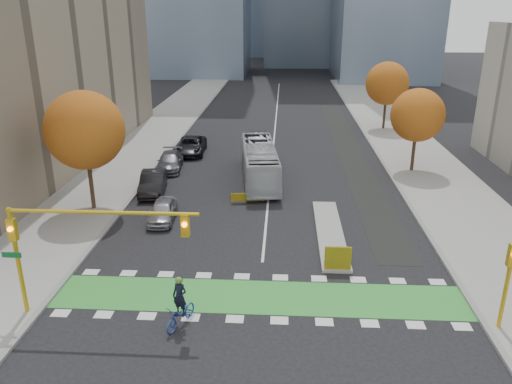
# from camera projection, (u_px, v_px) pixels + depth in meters

# --- Properties ---
(ground) EXTENTS (300.00, 300.00, 0.00)m
(ground) POSITION_uv_depth(u_px,v_px,m) (257.00, 315.00, 22.69)
(ground) COLOR black
(ground) RESTS_ON ground
(sidewalk_west) EXTENTS (7.00, 120.00, 0.15)m
(sidewalk_west) POSITION_uv_depth(u_px,v_px,m) (111.00, 173.00, 42.13)
(sidewalk_west) COLOR gray
(sidewalk_west) RESTS_ON ground
(sidewalk_east) EXTENTS (7.00, 120.00, 0.15)m
(sidewalk_east) POSITION_uv_depth(u_px,v_px,m) (436.00, 179.00, 40.69)
(sidewalk_east) COLOR gray
(sidewalk_east) RESTS_ON ground
(curb_west) EXTENTS (0.30, 120.00, 0.16)m
(curb_west) POSITION_uv_depth(u_px,v_px,m) (152.00, 173.00, 41.94)
(curb_west) COLOR gray
(curb_west) RESTS_ON ground
(curb_east) EXTENTS (0.30, 120.00, 0.16)m
(curb_east) POSITION_uv_depth(u_px,v_px,m) (392.00, 178.00, 40.88)
(curb_east) COLOR gray
(curb_east) RESTS_ON ground
(bike_crossing) EXTENTS (20.00, 3.00, 0.01)m
(bike_crossing) POSITION_uv_depth(u_px,v_px,m) (259.00, 297.00, 24.10)
(bike_crossing) COLOR green
(bike_crossing) RESTS_ON ground
(centre_line) EXTENTS (0.15, 70.00, 0.01)m
(centre_line) POSITION_uv_depth(u_px,v_px,m) (275.00, 124.00, 60.18)
(centre_line) COLOR silver
(centre_line) RESTS_ON ground
(bike_lane_paint) EXTENTS (2.50, 50.00, 0.01)m
(bike_lane_paint) POSITION_uv_depth(u_px,v_px,m) (347.00, 147.00, 50.41)
(bike_lane_paint) COLOR black
(bike_lane_paint) RESTS_ON ground
(median_island) EXTENTS (1.60, 10.00, 0.16)m
(median_island) POSITION_uv_depth(u_px,v_px,m) (330.00, 232.00, 30.89)
(median_island) COLOR gray
(median_island) RESTS_ON ground
(hazard_board) EXTENTS (1.40, 0.12, 1.30)m
(hazard_board) POSITION_uv_depth(u_px,v_px,m) (338.00, 258.00, 26.14)
(hazard_board) COLOR yellow
(hazard_board) RESTS_ON median_island
(tree_west) EXTENTS (5.20, 5.20, 8.22)m
(tree_west) POSITION_uv_depth(u_px,v_px,m) (85.00, 130.00, 32.64)
(tree_west) COLOR #332114
(tree_west) RESTS_ON ground
(tree_east_near) EXTENTS (4.40, 4.40, 7.08)m
(tree_east_near) POSITION_uv_depth(u_px,v_px,m) (418.00, 115.00, 40.99)
(tree_east_near) COLOR #332114
(tree_east_near) RESTS_ON ground
(tree_east_far) EXTENTS (4.80, 4.80, 7.65)m
(tree_east_far) POSITION_uv_depth(u_px,v_px,m) (387.00, 84.00, 55.83)
(tree_east_far) COLOR #332114
(tree_east_far) RESTS_ON ground
(traffic_signal_west) EXTENTS (8.53, 0.56, 5.20)m
(traffic_signal_west) POSITION_uv_depth(u_px,v_px,m) (71.00, 235.00, 21.25)
(traffic_signal_west) COLOR #BF9914
(traffic_signal_west) RESTS_ON ground
(traffic_signal_east) EXTENTS (0.35, 0.43, 4.10)m
(traffic_signal_east) POSITION_uv_depth(u_px,v_px,m) (509.00, 274.00, 20.71)
(traffic_signal_east) COLOR #BF9914
(traffic_signal_east) RESTS_ON ground
(cyclist) EXTENTS (1.47, 2.21, 2.41)m
(cyclist) POSITION_uv_depth(u_px,v_px,m) (181.00, 309.00, 21.67)
(cyclist) COLOR #203994
(cyclist) RESTS_ON ground
(bus) EXTENTS (3.75, 11.07, 3.02)m
(bus) POSITION_uv_depth(u_px,v_px,m) (259.00, 162.00, 40.07)
(bus) COLOR silver
(bus) RESTS_ON ground
(parked_car_a) EXTENTS (1.80, 4.08, 1.37)m
(parked_car_a) POSITION_uv_depth(u_px,v_px,m) (163.00, 211.00, 32.58)
(parked_car_a) COLOR #98979C
(parked_car_a) RESTS_ON ground
(parked_car_b) EXTENTS (2.32, 5.08, 1.62)m
(parked_car_b) POSITION_uv_depth(u_px,v_px,m) (153.00, 182.00, 37.53)
(parked_car_b) COLOR black
(parked_car_b) RESTS_ON ground
(parked_car_c) EXTENTS (2.50, 5.15, 1.44)m
(parked_car_c) POSITION_uv_depth(u_px,v_px,m) (170.00, 161.00, 43.04)
(parked_car_c) COLOR #55555A
(parked_car_c) RESTS_ON ground
(parked_car_d) EXTENTS (2.83, 5.69, 1.55)m
(parked_car_d) POSITION_uv_depth(u_px,v_px,m) (191.00, 146.00, 47.82)
(parked_car_d) COLOR black
(parked_car_d) RESTS_ON ground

